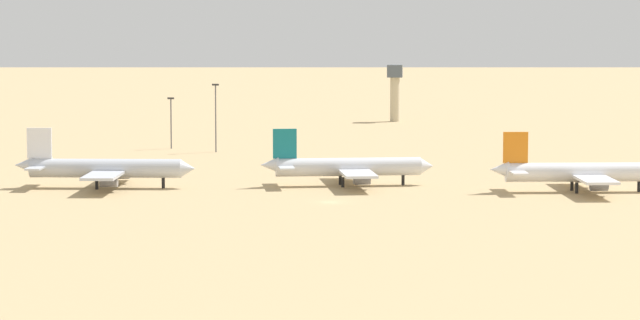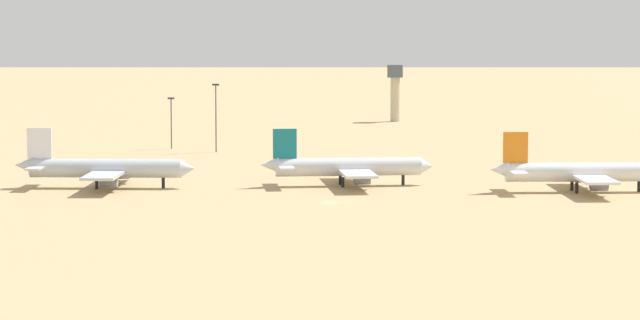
{
  "view_description": "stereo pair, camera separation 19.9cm",
  "coord_description": "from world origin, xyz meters",
  "px_view_note": "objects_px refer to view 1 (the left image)",
  "views": [
    {
      "loc": [
        25.64,
        -281.85,
        36.76
      ],
      "look_at": [
        -4.36,
        22.63,
        6.0
      ],
      "focal_mm": 81.94,
      "sensor_mm": 36.0,
      "label": 1
    },
    {
      "loc": [
        25.83,
        -281.83,
        36.76
      ],
      "look_at": [
        -4.36,
        22.63,
        6.0
      ],
      "focal_mm": 81.94,
      "sensor_mm": 36.0,
      "label": 2
    }
  ],
  "objects_px": {
    "light_pole_west": "(171,119)",
    "light_pole_east": "(216,113)",
    "parked_jet_teal_3": "(347,167)",
    "parked_jet_orange_4": "(580,172)",
    "parked_jet_white_2": "(104,168)",
    "control_tower": "(395,87)"
  },
  "relations": [
    {
      "from": "light_pole_west",
      "to": "light_pole_east",
      "type": "distance_m",
      "value": 16.53
    },
    {
      "from": "parked_jet_orange_4",
      "to": "parked_jet_white_2",
      "type": "bearing_deg",
      "value": 173.91
    },
    {
      "from": "control_tower",
      "to": "light_pole_west",
      "type": "relative_size",
      "value": 1.38
    },
    {
      "from": "parked_jet_orange_4",
      "to": "light_pole_east",
      "type": "distance_m",
      "value": 119.64
    },
    {
      "from": "parked_jet_teal_3",
      "to": "parked_jet_orange_4",
      "type": "bearing_deg",
      "value": -18.76
    },
    {
      "from": "parked_jet_orange_4",
      "to": "control_tower",
      "type": "bearing_deg",
      "value": 96.04
    },
    {
      "from": "parked_jet_teal_3",
      "to": "light_pole_west",
      "type": "bearing_deg",
      "value": 112.19
    },
    {
      "from": "parked_jet_white_2",
      "to": "parked_jet_orange_4",
      "type": "xyz_separation_m",
      "value": [
        99.61,
        2.75,
        -0.07
      ]
    },
    {
      "from": "parked_jet_orange_4",
      "to": "light_pole_east",
      "type": "bearing_deg",
      "value": 130.93
    },
    {
      "from": "parked_jet_white_2",
      "to": "light_pole_west",
      "type": "relative_size",
      "value": 2.75
    },
    {
      "from": "parked_jet_teal_3",
      "to": "light_pole_east",
      "type": "height_order",
      "value": "light_pole_east"
    },
    {
      "from": "control_tower",
      "to": "light_pole_west",
      "type": "height_order",
      "value": "control_tower"
    },
    {
      "from": "parked_jet_teal_3",
      "to": "parked_jet_white_2",
      "type": "bearing_deg",
      "value": 178.32
    },
    {
      "from": "parked_jet_orange_4",
      "to": "light_pole_east",
      "type": "height_order",
      "value": "light_pole_east"
    },
    {
      "from": "light_pole_east",
      "to": "parked_jet_white_2",
      "type": "bearing_deg",
      "value": -96.97
    },
    {
      "from": "parked_jet_teal_3",
      "to": "light_pole_west",
      "type": "relative_size",
      "value": 2.66
    },
    {
      "from": "light_pole_west",
      "to": "light_pole_east",
      "type": "bearing_deg",
      "value": -32.31
    },
    {
      "from": "parked_jet_orange_4",
      "to": "parked_jet_teal_3",
      "type": "bearing_deg",
      "value": 165.17
    },
    {
      "from": "parked_jet_white_2",
      "to": "parked_jet_teal_3",
      "type": "bearing_deg",
      "value": 6.38
    },
    {
      "from": "control_tower",
      "to": "light_pole_east",
      "type": "relative_size",
      "value": 1.06
    },
    {
      "from": "parked_jet_orange_4",
      "to": "light_pole_west",
      "type": "height_order",
      "value": "light_pole_west"
    },
    {
      "from": "light_pole_east",
      "to": "light_pole_west",
      "type": "bearing_deg",
      "value": 147.69
    }
  ]
}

